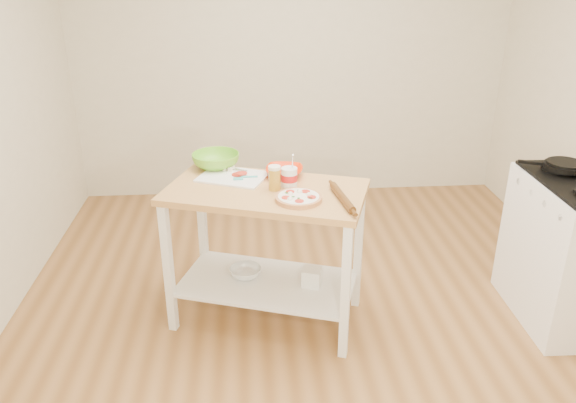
% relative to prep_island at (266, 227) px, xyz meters
% --- Properties ---
extents(room_shell, '(4.04, 4.54, 2.74)m').
position_rel_prep_island_xyz_m(room_shell, '(0.33, -0.12, 0.70)').
color(room_shell, olive).
rests_on(room_shell, ground).
extents(prep_island, '(1.31, 0.97, 0.90)m').
position_rel_prep_island_xyz_m(prep_island, '(0.00, 0.00, 0.00)').
color(prep_island, tan).
rests_on(prep_island, ground).
extents(skillet, '(0.38, 0.25, 0.03)m').
position_rel_prep_island_xyz_m(skillet, '(1.85, 0.05, 0.33)').
color(skillet, black).
rests_on(skillet, gas_stove).
extents(pizza, '(0.26, 0.26, 0.04)m').
position_rel_prep_island_xyz_m(pizza, '(0.18, -0.18, 0.27)').
color(pizza, tan).
rests_on(pizza, prep_island).
extents(cutting_board, '(0.49, 0.43, 0.04)m').
position_rel_prep_island_xyz_m(cutting_board, '(-0.19, 0.20, 0.26)').
color(cutting_board, white).
rests_on(cutting_board, prep_island).
extents(spatula, '(0.15, 0.05, 0.01)m').
position_rel_prep_island_xyz_m(spatula, '(-0.12, 0.15, 0.27)').
color(spatula, '#39B2AF').
rests_on(spatula, cutting_board).
extents(knife, '(0.25, 0.14, 0.01)m').
position_rel_prep_island_xyz_m(knife, '(-0.26, 0.34, 0.27)').
color(knife, silver).
rests_on(knife, cutting_board).
extents(orange_bowl, '(0.26, 0.26, 0.06)m').
position_rel_prep_island_xyz_m(orange_bowl, '(0.13, 0.21, 0.28)').
color(orange_bowl, red).
rests_on(orange_bowl, prep_island).
extents(green_bowl, '(0.32, 0.32, 0.10)m').
position_rel_prep_island_xyz_m(green_bowl, '(-0.31, 0.39, 0.30)').
color(green_bowl, '#6BBB29').
rests_on(green_bowl, prep_island).
extents(beer_pint, '(0.07, 0.07, 0.15)m').
position_rel_prep_island_xyz_m(beer_pint, '(0.05, -0.02, 0.33)').
color(beer_pint, '#B78827').
rests_on(beer_pint, prep_island).
extents(yogurt_tub, '(0.10, 0.10, 0.21)m').
position_rel_prep_island_xyz_m(yogurt_tub, '(0.14, 0.03, 0.31)').
color(yogurt_tub, white).
rests_on(yogurt_tub, prep_island).
extents(rolling_pin, '(0.09, 0.37, 0.04)m').
position_rel_prep_island_xyz_m(rolling_pin, '(0.42, -0.21, 0.27)').
color(rolling_pin, '#5A3614').
rests_on(rolling_pin, prep_island).
extents(shelf_glass_bowl, '(0.21, 0.21, 0.06)m').
position_rel_prep_island_xyz_m(shelf_glass_bowl, '(-0.14, 0.07, -0.36)').
color(shelf_glass_bowl, silver).
rests_on(shelf_glass_bowl, prep_island).
extents(shelf_bin, '(0.14, 0.14, 0.11)m').
position_rel_prep_island_xyz_m(shelf_bin, '(0.28, -0.06, -0.33)').
color(shelf_bin, white).
rests_on(shelf_bin, prep_island).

